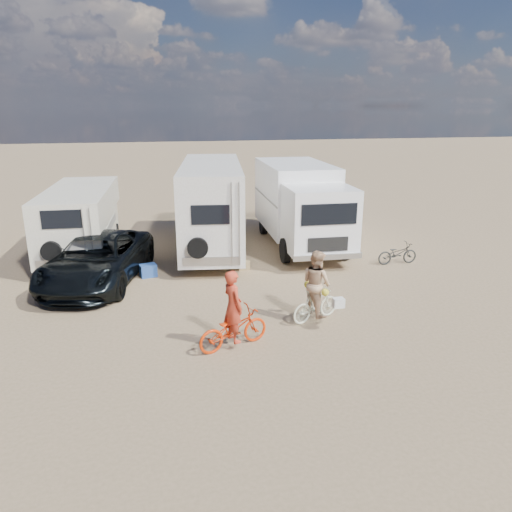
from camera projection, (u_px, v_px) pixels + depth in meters
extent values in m
plane|color=#957A59|center=(242.00, 315.00, 13.44)|extent=(140.00, 140.00, 0.00)
imported|color=black|center=(97.00, 259.00, 15.81)|extent=(3.87, 6.04, 1.55)
imported|color=red|center=(233.00, 329.00, 11.54)|extent=(1.92, 1.22, 0.95)
imported|color=beige|center=(316.00, 304.00, 13.01)|extent=(1.57, 0.97, 0.91)
imported|color=red|center=(233.00, 313.00, 11.42)|extent=(0.62, 0.75, 1.76)
imported|color=tan|center=(316.00, 289.00, 12.88)|extent=(0.95, 1.06, 1.78)
imported|color=#232523|center=(397.00, 253.00, 17.71)|extent=(1.53, 0.57, 0.80)
cube|color=#264B95|center=(148.00, 271.00, 16.44)|extent=(0.61, 0.51, 0.43)
cube|color=olive|center=(243.00, 264.00, 17.24)|extent=(0.46, 0.46, 0.33)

